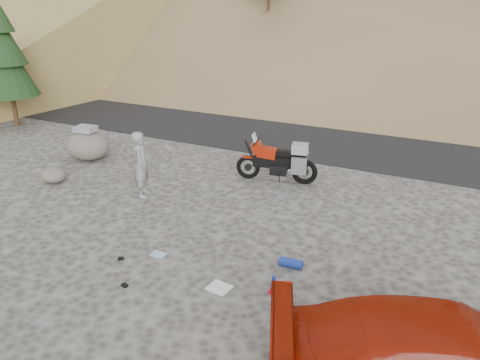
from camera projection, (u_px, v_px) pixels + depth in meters
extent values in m
plane|color=#3D3A38|center=(189.00, 229.00, 10.85)|extent=(140.00, 140.00, 0.00)
cube|color=black|center=(311.00, 131.00, 18.33)|extent=(120.00, 7.00, 0.05)
cube|color=olive|center=(8.00, 30.00, 38.93)|extent=(45.29, 46.00, 24.26)
cylinder|color=#332212|center=(80.00, 16.00, 30.12)|extent=(0.15, 0.15, 1.26)
cylinder|color=#332212|center=(14.00, 107.00, 18.78)|extent=(0.18, 0.18, 1.54)
cone|color=black|center=(6.00, 64.00, 18.13)|extent=(2.20, 2.20, 2.47)
cone|color=black|center=(1.00, 39.00, 17.78)|extent=(1.65, 1.65, 1.93)
torus|color=black|center=(248.00, 167.00, 13.61)|extent=(0.71, 0.27, 0.70)
cylinder|color=black|center=(248.00, 167.00, 13.61)|extent=(0.22, 0.11, 0.21)
torus|color=black|center=(304.00, 172.00, 13.25)|extent=(0.76, 0.30, 0.74)
cylinder|color=black|center=(304.00, 172.00, 13.25)|extent=(0.25, 0.13, 0.23)
cylinder|color=black|center=(251.00, 155.00, 13.44)|extent=(0.40, 0.15, 0.86)
cylinder|color=black|center=(256.00, 142.00, 13.25)|extent=(0.19, 0.65, 0.05)
cube|color=black|center=(275.00, 162.00, 13.34)|extent=(1.30, 0.52, 0.32)
cube|color=black|center=(279.00, 169.00, 13.40)|extent=(0.53, 0.41, 0.30)
cube|color=#971A08|center=(267.00, 152.00, 13.30)|extent=(0.61, 0.43, 0.33)
cube|color=#971A08|center=(257.00, 147.00, 13.31)|extent=(0.39, 0.42, 0.37)
cube|color=silver|center=(255.00, 138.00, 13.22)|extent=(0.19, 0.34, 0.27)
cube|color=black|center=(285.00, 153.00, 13.18)|extent=(0.62, 0.35, 0.13)
cube|color=black|center=(299.00, 156.00, 13.10)|extent=(0.40, 0.27, 0.11)
cube|color=silver|center=(299.00, 166.00, 12.93)|extent=(0.44, 0.21, 0.48)
cube|color=silver|center=(301.00, 160.00, 13.42)|extent=(0.44, 0.21, 0.48)
cube|color=gray|center=(300.00, 149.00, 13.02)|extent=(0.51, 0.45, 0.28)
cube|color=#971A08|center=(248.00, 157.00, 13.49)|extent=(0.34, 0.19, 0.04)
cylinder|color=black|center=(279.00, 178.00, 13.29)|extent=(0.07, 0.22, 0.39)
cylinder|color=silver|center=(296.00, 171.00, 13.13)|extent=(0.49, 0.20, 0.14)
imported|color=gray|center=(144.00, 195.00, 12.62)|extent=(0.65, 0.76, 1.77)
ellipsoid|color=#534D47|center=(88.00, 145.00, 15.11)|extent=(1.54, 1.34, 0.94)
cube|color=gray|center=(86.00, 129.00, 14.90)|extent=(0.71, 0.58, 0.18)
ellipsoid|color=#534D47|center=(53.00, 175.00, 13.39)|extent=(0.79, 0.72, 0.44)
cube|color=white|center=(219.00, 288.00, 8.70)|extent=(0.47, 0.43, 0.01)
cylinder|color=#193399|center=(291.00, 263.00, 9.32)|extent=(0.48, 0.22, 0.19)
cylinder|color=#193399|center=(274.00, 281.00, 8.73)|extent=(0.09, 0.09, 0.21)
cone|color=red|center=(271.00, 290.00, 8.53)|extent=(0.13, 0.13, 0.15)
cube|color=black|center=(125.00, 285.00, 8.75)|extent=(0.15, 0.13, 0.04)
cube|color=black|center=(121.00, 259.00, 9.62)|extent=(0.15, 0.14, 0.04)
cube|color=#90BCDF|center=(158.00, 254.00, 9.80)|extent=(0.31, 0.23, 0.01)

